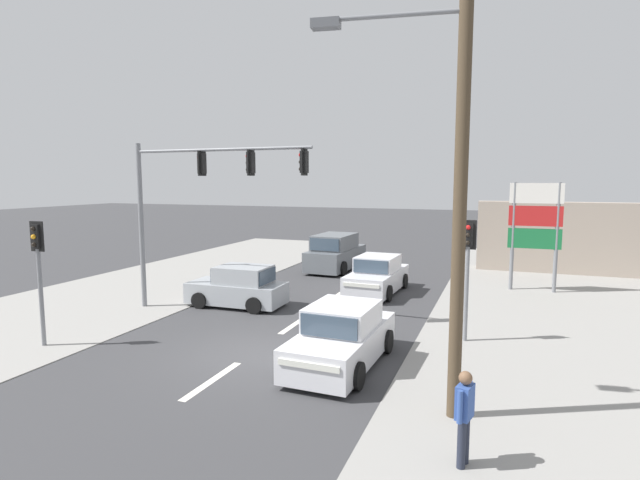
{
  "coord_description": "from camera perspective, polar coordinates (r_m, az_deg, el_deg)",
  "views": [
    {
      "loc": [
        6.29,
        -11.66,
        4.68
      ],
      "look_at": [
        0.48,
        4.0,
        2.68
      ],
      "focal_mm": 28.0,
      "sensor_mm": 36.0,
      "label": 1
    }
  ],
  "objects": [
    {
      "name": "kerb_right_verge",
      "position": [
        14.69,
        30.57,
        -12.67
      ],
      "size": [
        10.0,
        44.0,
        0.02
      ],
      "primitive_type": "cube",
      "color": "gray",
      "rests_on": "ground"
    },
    {
      "name": "pedestrian_at_kerb",
      "position": [
        8.88,
        16.17,
        -18.46
      ],
      "size": [
        0.3,
        0.55,
        1.63
      ],
      "color": "#232838",
      "rests_on": "ground"
    },
    {
      "name": "pedestal_signal_right_kerb",
      "position": [
        14.92,
        16.51,
        -2.18
      ],
      "size": [
        0.44,
        0.29,
        3.56
      ],
      "color": "slate",
      "rests_on": "ground"
    },
    {
      "name": "ground_plane",
      "position": [
        14.05,
        -7.73,
        -12.68
      ],
      "size": [
        140.0,
        140.0,
        0.0
      ],
      "primitive_type": "plane",
      "color": "#3A3A3D"
    },
    {
      "name": "utility_pole_foreground_right",
      "position": [
        9.85,
        15.26,
        12.79
      ],
      "size": [
        3.77,
        0.66,
        10.75
      ],
      "color": "#4C3D2B",
      "rests_on": "ground"
    },
    {
      "name": "kerb_left_verge",
      "position": [
        22.04,
        -22.59,
        -5.93
      ],
      "size": [
        8.0,
        40.0,
        0.02
      ],
      "primitive_type": "cube",
      "color": "gray",
      "rests_on": "ground"
    },
    {
      "name": "traffic_signal_mast",
      "position": [
        17.81,
        -14.16,
        5.58
      ],
      "size": [
        6.89,
        0.55,
        6.0
      ],
      "color": "slate",
      "rests_on": "ground"
    },
    {
      "name": "pedestal_signal_left_kerb",
      "position": [
        15.95,
        -29.49,
        -2.22
      ],
      "size": [
        0.44,
        0.29,
        3.56
      ],
      "color": "slate",
      "rests_on": "ground"
    },
    {
      "name": "sedan_oncoming_mid",
      "position": [
        21.01,
        6.55,
        -4.12
      ],
      "size": [
        2.04,
        4.31,
        1.56
      ],
      "color": "silver",
      "rests_on": "ground"
    },
    {
      "name": "lane_dash_mid",
      "position": [
        16.63,
        -2.8,
        -9.51
      ],
      "size": [
        0.2,
        2.4,
        0.01
      ],
      "primitive_type": "cube",
      "color": "silver",
      "rests_on": "ground"
    },
    {
      "name": "lane_dash_near",
      "position": [
        12.44,
        -12.22,
        -15.4
      ],
      "size": [
        0.2,
        2.4,
        0.01
      ],
      "primitive_type": "cube",
      "color": "silver",
      "rests_on": "ground"
    },
    {
      "name": "sedan_crossing_left",
      "position": [
        12.92,
        2.53,
        -11.1
      ],
      "size": [
        2.01,
        4.29,
        1.56
      ],
      "color": "silver",
      "rests_on": "ground"
    },
    {
      "name": "shopfront_wall_far",
      "position": [
        28.21,
        29.83,
        0.07
      ],
      "size": [
        12.0,
        1.0,
        3.6
      ],
      "primitive_type": "cube",
      "color": "#A39384",
      "rests_on": "ground"
    },
    {
      "name": "hatchback_receding_far",
      "position": [
        18.92,
        -9.28,
        -5.39
      ],
      "size": [
        3.66,
        1.83,
        1.53
      ],
      "color": "#A3A8AD",
      "rests_on": "ground"
    },
    {
      "name": "suv_kerbside_parked",
      "position": [
        26.12,
        1.78,
        -1.52
      ],
      "size": [
        2.23,
        4.62,
        1.9
      ],
      "color": "slate",
      "rests_on": "ground"
    },
    {
      "name": "lane_dash_far",
      "position": [
        21.17,
        2.55,
        -5.93
      ],
      "size": [
        0.2,
        2.4,
        0.01
      ],
      "primitive_type": "cube",
      "color": "silver",
      "rests_on": "ground"
    },
    {
      "name": "shopping_plaza_sign",
      "position": [
        22.71,
        23.38,
        1.99
      ],
      "size": [
        2.1,
        0.16,
        4.6
      ],
      "color": "slate",
      "rests_on": "ground"
    }
  ]
}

